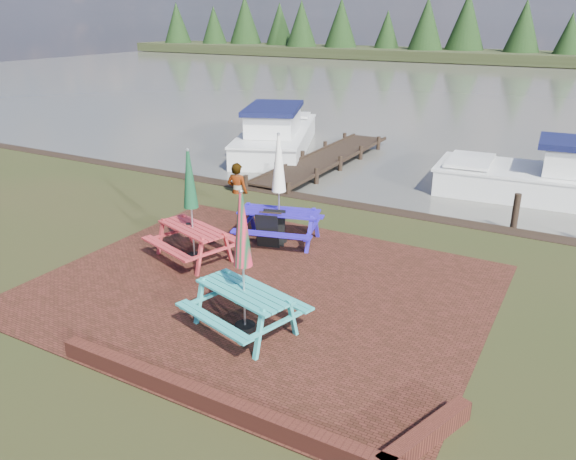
% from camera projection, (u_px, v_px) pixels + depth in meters
% --- Properties ---
extents(ground, '(120.00, 120.00, 0.00)m').
position_uv_depth(ground, '(233.00, 309.00, 10.86)').
color(ground, black).
rests_on(ground, ground).
extents(paving, '(9.00, 7.50, 0.02)m').
position_uv_depth(paving, '(261.00, 288.00, 11.67)').
color(paving, '#331910').
rests_on(paving, ground).
extents(brick_wall, '(6.21, 1.79, 0.30)m').
position_uv_depth(brick_wall, '(262.00, 411.00, 7.86)').
color(brick_wall, '#4C1E16').
rests_on(brick_wall, ground).
extents(water, '(120.00, 60.00, 0.02)m').
position_uv_depth(water, '(521.00, 92.00, 40.97)').
color(water, '#49463E').
rests_on(water, ground).
extents(far_treeline, '(120.00, 10.00, 8.10)m').
position_uv_depth(far_treeline, '(564.00, 33.00, 63.39)').
color(far_treeline, black).
rests_on(far_treeline, ground).
extents(picnic_table_teal, '(2.27, 2.13, 2.62)m').
position_uv_depth(picnic_table_teal, '(244.00, 284.00, 9.84)').
color(picnic_table_teal, teal).
rests_on(picnic_table_teal, ground).
extents(picnic_table_red, '(2.28, 2.15, 2.58)m').
position_uv_depth(picnic_table_red, '(192.00, 222.00, 12.79)').
color(picnic_table_red, '#AF2D31').
rests_on(picnic_table_red, ground).
extents(picnic_table_blue, '(2.34, 2.19, 2.72)m').
position_uv_depth(picnic_table_blue, '(279.00, 206.00, 13.73)').
color(picnic_table_blue, '#2516A6').
rests_on(picnic_table_blue, ground).
extents(chalkboard, '(0.59, 0.66, 0.90)m').
position_uv_depth(chalkboard, '(271.00, 229.00, 13.61)').
color(chalkboard, black).
rests_on(chalkboard, ground).
extents(jetty, '(1.76, 9.08, 1.00)m').
position_uv_depth(jetty, '(324.00, 159.00, 21.59)').
color(jetty, black).
rests_on(jetty, ground).
extents(boat_jetty, '(5.31, 8.18, 2.25)m').
position_uv_depth(boat_jetty, '(276.00, 136.00, 23.92)').
color(boat_jetty, silver).
rests_on(boat_jetty, ground).
extents(boat_near, '(8.02, 3.29, 2.12)m').
position_uv_depth(boat_near, '(571.00, 182.00, 17.52)').
color(boat_near, silver).
rests_on(boat_near, ground).
extents(person, '(0.75, 0.53, 1.93)m').
position_uv_depth(person, '(237.00, 163.00, 17.57)').
color(person, gray).
rests_on(person, ground).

